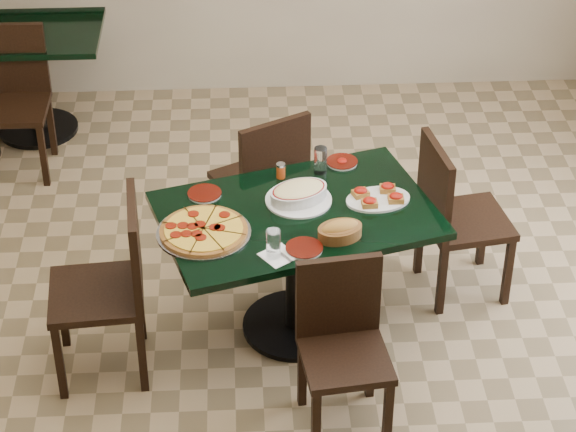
{
  "coord_description": "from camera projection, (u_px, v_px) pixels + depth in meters",
  "views": [
    {
      "loc": [
        -0.23,
        -4.62,
        3.9
      ],
      "look_at": [
        0.01,
        0.0,
        0.73
      ],
      "focal_mm": 70.0,
      "sensor_mm": 36.0,
      "label": 1
    }
  ],
  "objects": [
    {
      "name": "water_glass_b",
      "position": [
        273.0,
        244.0,
        5.25
      ],
      "size": [
        0.07,
        0.07,
        0.15
      ],
      "primitive_type": "cylinder",
      "color": "white",
      "rests_on": "main_table"
    },
    {
      "name": "pepperoni_pizza",
      "position": [
        204.0,
        231.0,
        5.44
      ],
      "size": [
        0.46,
        0.46,
        0.04
      ],
      "rotation": [
        0.0,
        0.0,
        0.48
      ],
      "color": "#B2B2B9",
      "rests_on": "main_table"
    },
    {
      "name": "pepper_shaker",
      "position": [
        281.0,
        170.0,
        5.84
      ],
      "size": [
        0.05,
        0.05,
        0.08
      ],
      "color": "#B74713",
      "rests_on": "main_table"
    },
    {
      "name": "side_plate_near",
      "position": [
        304.0,
        248.0,
        5.33
      ],
      "size": [
        0.18,
        0.18,
        0.02
      ],
      "rotation": [
        0.0,
        0.0,
        0.66
      ],
      "color": "silver",
      "rests_on": "main_table"
    },
    {
      "name": "chair_left",
      "position": [
        114.0,
        279.0,
        5.47
      ],
      "size": [
        0.5,
        0.5,
        0.98
      ],
      "rotation": [
        0.0,
        0.0,
        -1.49
      ],
      "color": "black",
      "rests_on": "floor"
    },
    {
      "name": "lasagna_casserole",
      "position": [
        299.0,
        193.0,
        5.66
      ],
      "size": [
        0.36,
        0.34,
        0.09
      ],
      "rotation": [
        0.0,
        0.0,
        0.42
      ],
      "color": "silver",
      "rests_on": "main_table"
    },
    {
      "name": "bruschetta_platter",
      "position": [
        378.0,
        197.0,
        5.67
      ],
      "size": [
        0.37,
        0.29,
        0.05
      ],
      "rotation": [
        0.0,
        0.0,
        0.2
      ],
      "color": "silver",
      "rests_on": "main_table"
    },
    {
      "name": "floor",
      "position": [
        286.0,
        327.0,
        6.02
      ],
      "size": [
        5.5,
        5.5,
        0.0
      ],
      "primitive_type": "plane",
      "color": "#8F7652",
      "rests_on": "ground"
    },
    {
      "name": "bread_basket",
      "position": [
        340.0,
        230.0,
        5.4
      ],
      "size": [
        0.26,
        0.22,
        0.1
      ],
      "rotation": [
        0.0,
        0.0,
        0.32
      ],
      "color": "brown",
      "rests_on": "main_table"
    },
    {
      "name": "chair_right",
      "position": [
        452.0,
        211.0,
        6.0
      ],
      "size": [
        0.51,
        0.51,
        0.94
      ],
      "rotation": [
        0.0,
        0.0,
        1.74
      ],
      "color": "black",
      "rests_on": "floor"
    },
    {
      "name": "chair_near",
      "position": [
        342.0,
        337.0,
        5.23
      ],
      "size": [
        0.45,
        0.45,
        0.86
      ],
      "rotation": [
        0.0,
        0.0,
        0.13
      ],
      "color": "black",
      "rests_on": "floor"
    },
    {
      "name": "back_table",
      "position": [
        29.0,
        62.0,
        7.47
      ],
      "size": [
        0.99,
        0.72,
        0.75
      ],
      "rotation": [
        0.0,
        0.0,
        -0.0
      ],
      "color": "black",
      "rests_on": "floor"
    },
    {
      "name": "side_plate_far_l",
      "position": [
        205.0,
        194.0,
        5.72
      ],
      "size": [
        0.17,
        0.17,
        0.02
      ],
      "rotation": [
        0.0,
        0.0,
        0.34
      ],
      "color": "silver",
      "rests_on": "main_table"
    },
    {
      "name": "side_plate_far_r",
      "position": [
        342.0,
        162.0,
        5.98
      ],
      "size": [
        0.17,
        0.17,
        0.03
      ],
      "rotation": [
        0.0,
        0.0,
        0.09
      ],
      "color": "silver",
      "rests_on": "main_table"
    },
    {
      "name": "water_glass_a",
      "position": [
        321.0,
        160.0,
        5.87
      ],
      "size": [
        0.07,
        0.07,
        0.15
      ],
      "primitive_type": "cylinder",
      "color": "white",
      "rests_on": "main_table"
    },
    {
      "name": "back_chair_near",
      "position": [
        13.0,
        91.0,
        7.12
      ],
      "size": [
        0.44,
        0.44,
        0.94
      ],
      "rotation": [
        0.0,
        0.0,
        -0.01
      ],
      "color": "black",
      "rests_on": "floor"
    },
    {
      "name": "napkin_setting",
      "position": [
        279.0,
        256.0,
        5.29
      ],
      "size": [
        0.21,
        0.21,
        0.01
      ],
      "rotation": [
        0.0,
        0.0,
        0.61
      ],
      "color": "white",
      "rests_on": "main_table"
    },
    {
      "name": "chair_far",
      "position": [
        266.0,
        177.0,
        6.3
      ],
      "size": [
        0.59,
        0.59,
        0.93
      ],
      "rotation": [
        0.0,
        0.0,
        3.63
      ],
      "color": "black",
      "rests_on": "floor"
    },
    {
      "name": "main_table",
      "position": [
        297.0,
        241.0,
        5.7
      ],
      "size": [
        1.54,
        1.22,
        0.75
      ],
      "rotation": [
        0.0,
        0.0,
        0.29
      ],
      "color": "black",
      "rests_on": "floor"
    }
  ]
}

